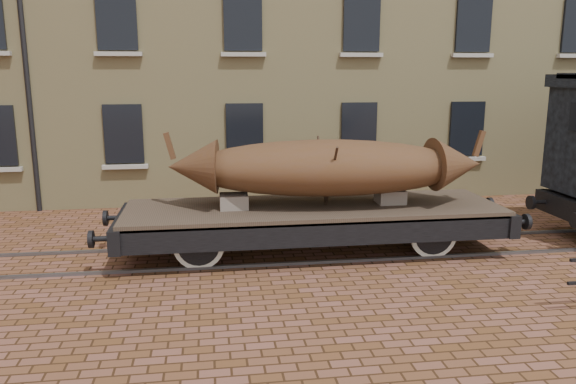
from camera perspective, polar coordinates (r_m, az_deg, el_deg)
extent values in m
plane|color=#59351C|center=(12.92, 8.45, -5.86)|extent=(90.00, 90.00, 0.00)
cube|color=black|center=(16.98, -16.35, 5.69)|extent=(1.10, 0.12, 1.70)
cube|color=#AAA59A|center=(17.05, -16.19, 2.49)|extent=(1.30, 0.18, 0.12)
cube|color=black|center=(16.85, -4.43, 6.09)|extent=(1.10, 0.12, 1.70)
cube|color=#AAA59A|center=(16.91, -4.36, 2.87)|extent=(1.30, 0.18, 0.12)
cube|color=black|center=(17.43, 7.20, 6.24)|extent=(1.10, 0.12, 1.70)
cube|color=#AAA59A|center=(17.49, 7.17, 3.12)|extent=(1.30, 0.18, 0.12)
cube|color=black|center=(18.66, 17.68, 6.15)|extent=(1.10, 0.12, 1.70)
cube|color=#AAA59A|center=(18.72, 17.57, 3.24)|extent=(1.30, 0.18, 0.12)
cube|color=black|center=(20.43, 26.60, 5.91)|extent=(1.10, 0.12, 1.70)
cube|color=#AAA59A|center=(20.48, 26.45, 3.25)|extent=(1.30, 0.18, 0.12)
cube|color=black|center=(16.95, -17.02, 16.49)|extent=(1.10, 0.12, 1.70)
cube|color=#AAA59A|center=(16.84, -16.85, 13.29)|extent=(1.30, 0.18, 0.12)
cube|color=black|center=(16.82, -4.61, 17.00)|extent=(1.10, 0.12, 1.70)
cube|color=#AAA59A|center=(16.70, -4.54, 13.77)|extent=(1.30, 0.18, 0.12)
cube|color=black|center=(17.40, 7.49, 16.77)|extent=(1.10, 0.12, 1.70)
cube|color=#AAA59A|center=(17.29, 7.45, 13.65)|extent=(1.30, 0.18, 0.12)
cube|color=black|center=(18.63, 18.33, 15.97)|extent=(1.10, 0.12, 1.70)
cube|color=#AAA59A|center=(18.53, 18.22, 13.05)|extent=(1.30, 0.18, 0.12)
cube|color=#59595E|center=(12.26, 9.41, -6.75)|extent=(30.00, 0.08, 0.06)
cube|color=#59595E|center=(13.57, 7.59, -4.82)|extent=(30.00, 0.08, 0.06)
cube|color=#44342A|center=(12.33, 2.61, -1.68)|extent=(8.16, 2.39, 0.13)
cube|color=black|center=(11.35, 3.64, -4.28)|extent=(8.16, 0.17, 0.49)
cube|color=black|center=(13.45, 1.71, -1.64)|extent=(8.16, 0.17, 0.49)
cube|color=black|center=(12.32, -16.42, -3.43)|extent=(0.24, 2.50, 0.49)
cylinder|color=black|center=(11.60, -18.47, -4.54)|extent=(0.38, 0.11, 0.11)
cylinder|color=black|center=(11.63, -19.37, -4.55)|extent=(0.09, 0.35, 0.35)
cylinder|color=black|center=(13.15, -17.25, -2.52)|extent=(0.38, 0.11, 0.11)
cylinder|color=black|center=(13.18, -18.04, -2.54)|extent=(0.09, 0.35, 0.35)
cube|color=black|center=(13.74, 19.57, -2.06)|extent=(0.24, 2.50, 0.49)
cylinder|color=black|center=(13.20, 22.37, -2.84)|extent=(0.38, 0.11, 0.11)
cylinder|color=black|center=(13.29, 23.06, -2.80)|extent=(0.09, 0.35, 0.35)
cylinder|color=black|center=(14.58, 19.16, -1.24)|extent=(0.38, 0.11, 0.11)
cylinder|color=black|center=(14.66, 19.80, -1.21)|extent=(0.09, 0.35, 0.35)
cylinder|color=black|center=(12.25, -9.02, -4.33)|extent=(0.11, 2.07, 0.11)
cylinder|color=silver|center=(11.56, -9.06, -5.33)|extent=(1.04, 0.08, 1.04)
cylinder|color=black|center=(11.56, -9.06, -5.33)|extent=(0.86, 0.11, 0.86)
cube|color=black|center=(11.36, -9.11, -4.27)|extent=(0.98, 0.09, 0.11)
cylinder|color=silver|center=(12.95, -8.99, -3.43)|extent=(1.04, 0.08, 1.04)
cylinder|color=black|center=(12.95, -8.99, -3.43)|extent=(0.86, 0.11, 0.86)
cube|color=black|center=(13.01, -9.02, -2.17)|extent=(0.98, 0.09, 0.11)
cylinder|color=black|center=(13.14, 13.38, -3.38)|extent=(0.11, 2.07, 0.11)
cylinder|color=silver|center=(12.50, 14.58, -4.24)|extent=(1.04, 0.08, 1.04)
cylinder|color=black|center=(12.50, 14.58, -4.24)|extent=(0.86, 0.11, 0.86)
cube|color=black|center=(12.32, 14.88, -3.24)|extent=(0.98, 0.09, 0.11)
cylinder|color=silver|center=(13.79, 12.29, -2.60)|extent=(1.04, 0.08, 1.04)
cylinder|color=black|center=(13.79, 12.29, -2.60)|extent=(0.86, 0.11, 0.86)
cube|color=black|center=(13.85, 12.16, -1.42)|extent=(0.98, 0.09, 0.11)
cube|color=black|center=(12.44, 2.59, -3.57)|extent=(4.35, 0.07, 0.07)
cube|color=gray|center=(12.08, -5.52, -0.95)|extent=(0.60, 0.54, 0.30)
cube|color=gray|center=(12.72, 10.34, -0.43)|extent=(0.60, 0.54, 0.30)
ellipsoid|color=#4A2D17|center=(12.20, 3.93, 2.48)|extent=(6.20, 2.38, 1.21)
cone|color=#4A2D17|center=(12.17, -9.65, 2.56)|extent=(1.14, 1.23, 1.15)
cube|color=#4A2D17|center=(12.16, -11.94, 4.61)|extent=(0.25, 0.15, 0.58)
cone|color=#4A2D17|center=(12.88, 16.75, 2.74)|extent=(1.14, 1.23, 1.15)
cube|color=#4A2D17|center=(12.99, 18.83, 4.68)|extent=(0.25, 0.15, 0.58)
cylinder|color=#34261B|center=(11.75, 4.42, 1.46)|extent=(0.05, 1.04, 1.44)
cylinder|color=#34261B|center=(12.70, 3.46, 2.27)|extent=(0.05, 1.04, 1.44)
cube|color=black|center=(14.83, 26.80, -1.66)|extent=(0.24, 2.61, 0.49)
cylinder|color=black|center=(13.86, 27.17, -2.59)|extent=(0.09, 0.35, 0.35)
cylinder|color=black|center=(15.27, 23.44, -0.99)|extent=(0.09, 0.35, 0.35)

